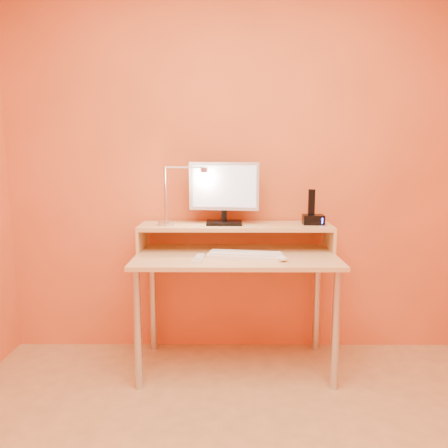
{
  "coord_description": "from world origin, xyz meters",
  "views": [
    {
      "loc": [
        -0.06,
        -1.33,
        1.31
      ],
      "look_at": [
        -0.07,
        1.13,
        0.91
      ],
      "focal_mm": 34.42,
      "sensor_mm": 36.0,
      "label": 1
    }
  ],
  "objects_px": {
    "keyboard": "(245,256)",
    "remote_control": "(199,259)",
    "monitor_panel": "(224,186)",
    "mouse": "(281,258)",
    "phone_dock": "(313,220)",
    "lamp_base": "(166,223)"
  },
  "relations": [
    {
      "from": "monitor_panel",
      "to": "mouse",
      "type": "relative_size",
      "value": 4.08
    },
    {
      "from": "phone_dock",
      "to": "remote_control",
      "type": "distance_m",
      "value": 0.78
    },
    {
      "from": "keyboard",
      "to": "lamp_base",
      "type": "bearing_deg",
      "value": 167.08
    },
    {
      "from": "phone_dock",
      "to": "remote_control",
      "type": "relative_size",
      "value": 0.78
    },
    {
      "from": "monitor_panel",
      "to": "lamp_base",
      "type": "xyz_separation_m",
      "value": [
        -0.36,
        -0.04,
        -0.23
      ]
    },
    {
      "from": "monitor_panel",
      "to": "keyboard",
      "type": "bearing_deg",
      "value": -55.36
    },
    {
      "from": "keyboard",
      "to": "remote_control",
      "type": "height_order",
      "value": "keyboard"
    },
    {
      "from": "mouse",
      "to": "remote_control",
      "type": "relative_size",
      "value": 0.64
    },
    {
      "from": "lamp_base",
      "to": "remote_control",
      "type": "relative_size",
      "value": 0.6
    },
    {
      "from": "lamp_base",
      "to": "keyboard",
      "type": "distance_m",
      "value": 0.55
    },
    {
      "from": "lamp_base",
      "to": "keyboard",
      "type": "height_order",
      "value": "lamp_base"
    },
    {
      "from": "keyboard",
      "to": "mouse",
      "type": "xyz_separation_m",
      "value": [
        0.2,
        -0.07,
        0.01
      ]
    },
    {
      "from": "monitor_panel",
      "to": "phone_dock",
      "type": "bearing_deg",
      "value": 6.22
    },
    {
      "from": "monitor_panel",
      "to": "remote_control",
      "type": "xyz_separation_m",
      "value": [
        -0.14,
        -0.3,
        -0.39
      ]
    },
    {
      "from": "lamp_base",
      "to": "mouse",
      "type": "distance_m",
      "value": 0.75
    },
    {
      "from": "lamp_base",
      "to": "monitor_panel",
      "type": "bearing_deg",
      "value": 6.31
    },
    {
      "from": "phone_dock",
      "to": "keyboard",
      "type": "bearing_deg",
      "value": -150.54
    },
    {
      "from": "monitor_panel",
      "to": "lamp_base",
      "type": "relative_size",
      "value": 4.35
    },
    {
      "from": "monitor_panel",
      "to": "mouse",
      "type": "xyz_separation_m",
      "value": [
        0.32,
        -0.31,
        -0.38
      ]
    },
    {
      "from": "monitor_panel",
      "to": "lamp_base",
      "type": "bearing_deg",
      "value": -166.44
    },
    {
      "from": "lamp_base",
      "to": "phone_dock",
      "type": "distance_m",
      "value": 0.92
    },
    {
      "from": "monitor_panel",
      "to": "lamp_base",
      "type": "distance_m",
      "value": 0.43
    }
  ]
}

